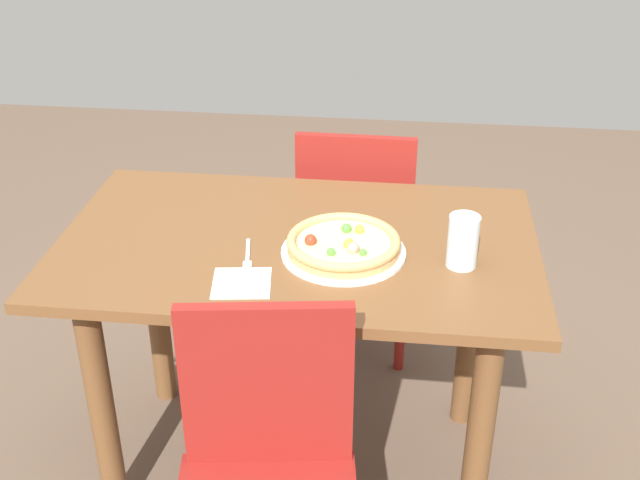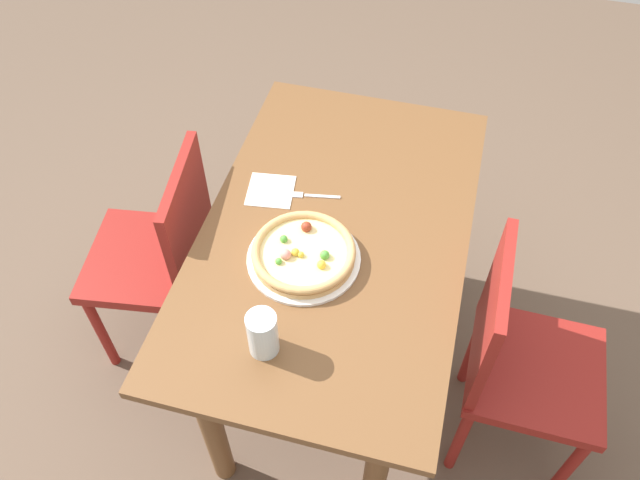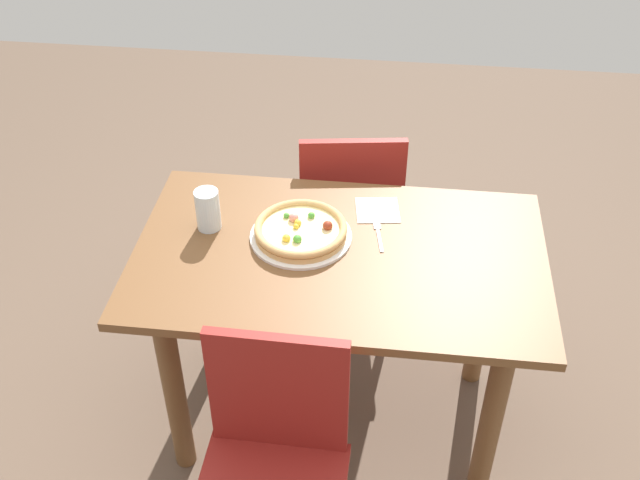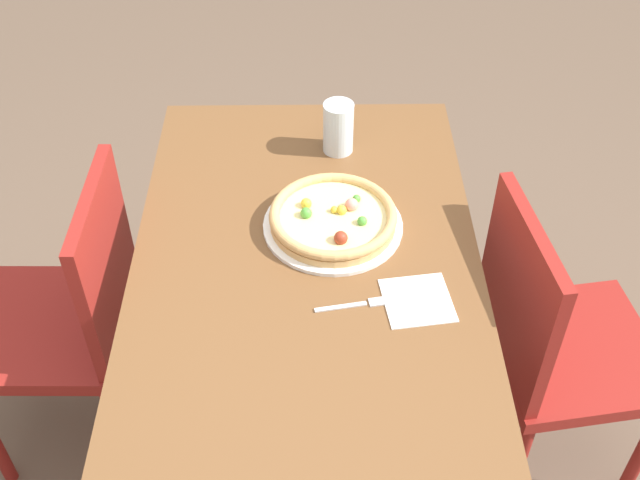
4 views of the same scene
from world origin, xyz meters
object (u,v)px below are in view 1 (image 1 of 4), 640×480
dining_table (298,286)px  chair_near (357,231)px  pizza (343,244)px  drinking_glass (463,241)px  plate (343,252)px  napkin (242,283)px  fork (248,258)px

dining_table → chair_near: (-0.12, -0.60, -0.14)m
dining_table → pizza: pizza is taller
dining_table → drinking_glass: 0.48m
plate → pizza: pizza is taller
plate → pizza: size_ratio=1.10×
chair_near → napkin: 0.91m
dining_table → plate: 0.21m
dining_table → drinking_glass: (-0.43, 0.08, 0.21)m
dining_table → napkin: bearing=66.1°
plate → drinking_glass: (-0.30, 0.02, 0.06)m
chair_near → drinking_glass: (-0.31, 0.68, 0.36)m
plate → napkin: bearing=36.5°
drinking_glass → dining_table: bearing=-10.8°
chair_near → drinking_glass: 0.83m
dining_table → fork: fork is taller
napkin → dining_table: bearing=-113.9°
plate → pizza: bearing=53.6°
pizza → fork: size_ratio=1.76×
drinking_glass → napkin: drinking_glass is taller
chair_near → pizza: chair_near is taller
plate → fork: plate is taller
chair_near → fork: size_ratio=5.38×
dining_table → napkin: size_ratio=9.03×
plate → pizza: (0.00, 0.00, 0.03)m
chair_near → pizza: size_ratio=3.05×
dining_table → plate: plate is taller
dining_table → napkin: 0.29m
napkin → drinking_glass: bearing=-164.1°
plate → drinking_glass: size_ratio=2.36×
fork → drinking_glass: drinking_glass is taller
plate → fork: (0.24, 0.05, -0.00)m
dining_table → chair_near: 0.63m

